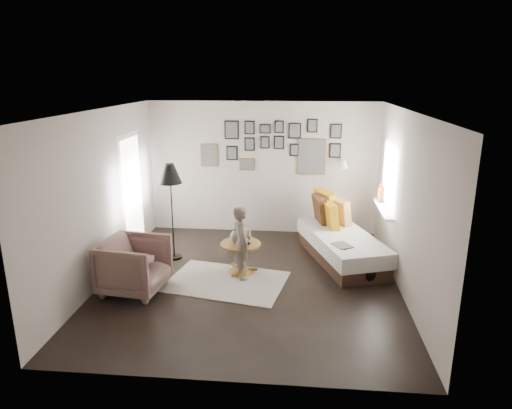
# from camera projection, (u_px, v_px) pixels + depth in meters

# --- Properties ---
(ground) EXTENTS (4.80, 4.80, 0.00)m
(ground) POSITION_uv_depth(u_px,v_px,m) (250.00, 281.00, 7.06)
(ground) COLOR black
(ground) RESTS_ON ground
(wall_back) EXTENTS (4.50, 0.00, 4.50)m
(wall_back) POSITION_uv_depth(u_px,v_px,m) (262.00, 168.00, 9.00)
(wall_back) COLOR #A3978E
(wall_back) RESTS_ON ground
(wall_front) EXTENTS (4.50, 0.00, 4.50)m
(wall_front) POSITION_uv_depth(u_px,v_px,m) (223.00, 267.00, 4.40)
(wall_front) COLOR #A3978E
(wall_front) RESTS_ON ground
(wall_left) EXTENTS (0.00, 4.80, 4.80)m
(wall_left) POSITION_uv_depth(u_px,v_px,m) (102.00, 197.00, 6.90)
(wall_left) COLOR #A3978E
(wall_left) RESTS_ON ground
(wall_right) EXTENTS (0.00, 4.80, 4.80)m
(wall_right) POSITION_uv_depth(u_px,v_px,m) (406.00, 205.00, 6.50)
(wall_right) COLOR #A3978E
(wall_right) RESTS_ON ground
(ceiling) EXTENTS (4.80, 4.80, 0.00)m
(ceiling) POSITION_uv_depth(u_px,v_px,m) (249.00, 111.00, 6.34)
(ceiling) COLOR white
(ceiling) RESTS_ON wall_back
(door_left) EXTENTS (0.00, 2.14, 2.14)m
(door_left) POSITION_uv_depth(u_px,v_px,m) (132.00, 193.00, 8.12)
(door_left) COLOR white
(door_left) RESTS_ON wall_left
(window_right) EXTENTS (0.15, 1.32, 1.30)m
(window_right) POSITION_uv_depth(u_px,v_px,m) (383.00, 204.00, 7.89)
(window_right) COLOR white
(window_right) RESTS_ON wall_right
(gallery_wall) EXTENTS (2.74, 0.03, 1.08)m
(gallery_wall) POSITION_uv_depth(u_px,v_px,m) (277.00, 146.00, 8.83)
(gallery_wall) COLOR brown
(gallery_wall) RESTS_ON wall_back
(wall_sconce) EXTENTS (0.18, 0.36, 0.16)m
(wall_sconce) POSITION_uv_depth(u_px,v_px,m) (344.00, 164.00, 8.56)
(wall_sconce) COLOR white
(wall_sconce) RESTS_ON wall_back
(rug) EXTENTS (1.97, 1.56, 0.01)m
(rug) POSITION_uv_depth(u_px,v_px,m) (226.00, 281.00, 7.04)
(rug) COLOR silver
(rug) RESTS_ON ground
(pedestal_table) EXTENTS (0.65, 0.65, 0.51)m
(pedestal_table) POSITION_uv_depth(u_px,v_px,m) (241.00, 259.00, 7.31)
(pedestal_table) COLOR brown
(pedestal_table) RESTS_ON ground
(vase) EXTENTS (0.18, 0.18, 0.46)m
(vase) POSITION_uv_depth(u_px,v_px,m) (236.00, 234.00, 7.22)
(vase) COLOR black
(vase) RESTS_ON pedestal_table
(candles) EXTENTS (0.11, 0.11, 0.24)m
(candles) POSITION_uv_depth(u_px,v_px,m) (247.00, 236.00, 7.19)
(candles) COLOR black
(candles) RESTS_ON pedestal_table
(daybed) EXTENTS (1.52, 2.27, 1.04)m
(daybed) POSITION_uv_depth(u_px,v_px,m) (341.00, 241.00, 7.87)
(daybed) COLOR black
(daybed) RESTS_ON ground
(magazine_on_daybed) EXTENTS (0.36, 0.39, 0.02)m
(magazine_on_daybed) POSITION_uv_depth(u_px,v_px,m) (342.00, 245.00, 7.21)
(magazine_on_daybed) COLOR black
(magazine_on_daybed) RESTS_ON daybed
(armchair) EXTENTS (0.99, 0.97, 0.80)m
(armchair) POSITION_uv_depth(u_px,v_px,m) (134.00, 265.00, 6.65)
(armchair) COLOR brown
(armchair) RESTS_ON ground
(armchair_cushion) EXTENTS (0.42, 0.43, 0.16)m
(armchair_cushion) POSITION_uv_depth(u_px,v_px,m) (137.00, 259.00, 6.68)
(armchair_cushion) COLOR beige
(armchair_cushion) RESTS_ON armchair
(floor_lamp) EXTENTS (0.39, 0.39, 1.67)m
(floor_lamp) POSITION_uv_depth(u_px,v_px,m) (170.00, 177.00, 7.58)
(floor_lamp) COLOR black
(floor_lamp) RESTS_ON ground
(magazine_basket) EXTENTS (0.33, 0.33, 0.40)m
(magazine_basket) POSITION_uv_depth(u_px,v_px,m) (108.00, 282.00, 6.60)
(magazine_basket) COLOR black
(magazine_basket) RESTS_ON ground
(demijohn_large) EXTENTS (0.32, 0.32, 0.49)m
(demijohn_large) POSITION_uv_depth(u_px,v_px,m) (344.00, 267.00, 7.13)
(demijohn_large) COLOR black
(demijohn_large) RESTS_ON ground
(demijohn_small) EXTENTS (0.29, 0.29, 0.44)m
(demijohn_small) POSITION_uv_depth(u_px,v_px,m) (367.00, 272.00, 6.99)
(demijohn_small) COLOR black
(demijohn_small) RESTS_ON ground
(child) EXTENTS (0.40, 0.49, 1.17)m
(child) POSITION_uv_depth(u_px,v_px,m) (242.00, 243.00, 7.03)
(child) COLOR #5A5147
(child) RESTS_ON ground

